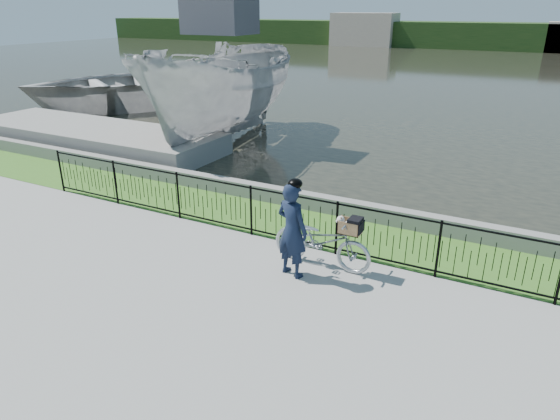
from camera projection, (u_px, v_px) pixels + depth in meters
The scene contains 12 objects.
ground at pixel (253, 277), 9.33m from camera, with size 120.00×120.00×0.00m, color gray.
grass_strip at pixel (311, 227), 11.46m from camera, with size 60.00×2.00×0.01m, color #3C6E22.
water at pixel (485, 76), 36.32m from camera, with size 120.00×120.00×0.00m, color #29291F.
quay_wall at pixel (329, 205), 12.20m from camera, with size 60.00×0.30×0.40m, color gray.
fence at pixel (292, 219), 10.42m from camera, with size 14.00×0.06×1.15m, color black, non-canonical shape.
far_treeline at pixel (518, 37), 57.83m from camera, with size 120.00×6.00×3.00m, color #223C17.
far_building_left at pixel (364, 30), 63.82m from camera, with size 8.00×4.00×4.00m, color #B2A08F.
dock at pixel (94, 136), 18.04m from camera, with size 10.00×3.00×0.70m, color gray.
bicycle_rig at pixel (322, 240), 9.56m from camera, with size 1.99×0.70×1.14m.
cyclist at pixel (292, 229), 9.08m from camera, with size 0.76×0.59×1.90m.
boat_near at pixel (223, 90), 17.76m from camera, with size 4.63×9.73×5.42m.
boat_far at pixel (136, 84), 25.08m from camera, with size 12.13×13.12×2.22m.
Camera 1 is at (4.27, -6.98, 4.69)m, focal length 32.00 mm.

